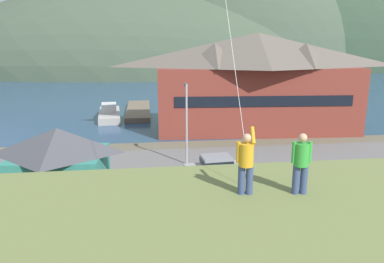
{
  "coord_description": "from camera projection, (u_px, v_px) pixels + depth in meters",
  "views": [
    {
      "loc": [
        -3.47,
        -18.74,
        10.03
      ],
      "look_at": [
        -0.03,
        9.0,
        3.21
      ],
      "focal_mm": 34.99,
      "sensor_mm": 36.0,
      "label": 1
    }
  ],
  "objects": [
    {
      "name": "parking_lot_pad",
      "position": [
        200.0,
        190.0,
        25.67
      ],
      "size": [
        40.0,
        20.0,
        0.1
      ],
      "primitive_type": "cube",
      "color": "slate",
      "rests_on": "ground"
    },
    {
      "name": "parking_light_pole",
      "position": [
        186.0,
        118.0,
        30.07
      ],
      "size": [
        0.24,
        0.78,
        6.6
      ],
      "color": "#ADADB2",
      "rests_on": "parking_lot_pad"
    },
    {
      "name": "wharf_dock",
      "position": [
        138.0,
        111.0,
        53.05
      ],
      "size": [
        3.2,
        14.01,
        0.7
      ],
      "color": "#70604C",
      "rests_on": "ground"
    },
    {
      "name": "person_kite_flyer",
      "position": [
        246.0,
        161.0,
        10.28
      ],
      "size": [
        0.58,
        0.63,
        1.86
      ],
      "color": "#384770",
      "rests_on": "grassy_hill_foreground"
    },
    {
      "name": "storage_shed_waterside",
      "position": [
        194.0,
        108.0,
        43.52
      ],
      "size": [
        5.09,
        5.1,
        4.68
      ],
      "color": "#338475",
      "rests_on": "ground"
    },
    {
      "name": "storage_shed_near_lot",
      "position": [
        59.0,
        164.0,
        23.31
      ],
      "size": [
        6.25,
        5.44,
        4.84
      ],
      "color": "#338475",
      "rests_on": "ground"
    },
    {
      "name": "parked_car_back_row_right",
      "position": [
        333.0,
        193.0,
        22.53
      ],
      "size": [
        4.31,
        2.26,
        1.82
      ],
      "color": "#236633",
      "rests_on": "parking_lot_pad"
    },
    {
      "name": "bay_water",
      "position": [
        162.0,
        89.0,
        78.71
      ],
      "size": [
        360.0,
        84.0,
        0.03
      ],
      "primitive_type": "cube",
      "color": "navy",
      "rests_on": "ground"
    },
    {
      "name": "person_companion",
      "position": [
        301.0,
        162.0,
        10.3
      ],
      "size": [
        0.55,
        0.4,
        1.74
      ],
      "color": "#384770",
      "rests_on": "grassy_hill_foreground"
    },
    {
      "name": "far_hill_center_saddle",
      "position": [
        331.0,
        67.0,
        143.34
      ],
      "size": [
        134.65,
        55.92,
        76.81
      ],
      "primitive_type": "ellipsoid",
      "color": "#334733",
      "rests_on": "ground"
    },
    {
      "name": "moored_boat_wharfside",
      "position": [
        109.0,
        114.0,
        48.86
      ],
      "size": [
        3.3,
        8.47,
        2.16
      ],
      "color": "#A8A399",
      "rests_on": "ground"
    },
    {
      "name": "parked_car_corner_spot",
      "position": [
        107.0,
        219.0,
        19.27
      ],
      "size": [
        4.35,
        2.37,
        1.82
      ],
      "color": "#9EA3A8",
      "rests_on": "parking_lot_pad"
    },
    {
      "name": "harbor_lodge",
      "position": [
        256.0,
        80.0,
        41.68
      ],
      "size": [
        23.59,
        10.27,
        10.88
      ],
      "color": "brown",
      "rests_on": "ground"
    },
    {
      "name": "far_hill_west_ridge",
      "position": [
        149.0,
        71.0,
        127.62
      ],
      "size": [
        138.54,
        73.17,
        56.1
      ],
      "primitive_type": "ellipsoid",
      "color": "#42513D",
      "rests_on": "ground"
    },
    {
      "name": "parked_car_front_row_silver",
      "position": [
        215.0,
        167.0,
        27.14
      ],
      "size": [
        4.35,
        2.37,
        1.82
      ],
      "color": "#9EA3A8",
      "rests_on": "parking_lot_pad"
    },
    {
      "name": "far_hill_east_peak",
      "position": [
        230.0,
        69.0,
        133.87
      ],
      "size": [
        89.96,
        64.14,
        83.38
      ],
      "primitive_type": "ellipsoid",
      "color": "#42513D",
      "rests_on": "ground"
    },
    {
      "name": "ground_plane",
      "position": [
        212.0,
        225.0,
        20.86
      ],
      "size": [
        600.0,
        600.0,
        0.0
      ],
      "primitive_type": "plane",
      "color": "#66604C"
    }
  ]
}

